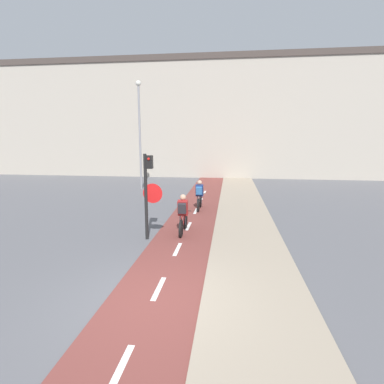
{
  "coord_description": "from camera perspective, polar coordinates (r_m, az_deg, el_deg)",
  "views": [
    {
      "loc": [
        1.58,
        -5.78,
        3.47
      ],
      "look_at": [
        0.0,
        6.59,
        1.2
      ],
      "focal_mm": 28.0,
      "sensor_mm": 36.0,
      "label": 1
    }
  ],
  "objects": [
    {
      "name": "street_lamp_far",
      "position": [
        20.65,
        -9.95,
        12.55
      ],
      "size": [
        0.36,
        0.36,
        7.12
      ],
      "color": "gray",
      "rests_on": "ground_plane"
    },
    {
      "name": "bike_lane",
      "position": [
        6.92,
        -7.36,
        -19.73
      ],
      "size": [
        2.05,
        60.0,
        0.02
      ],
      "color": "brown",
      "rests_on": "ground_plane"
    },
    {
      "name": "cyclist_far",
      "position": [
        14.51,
        1.43,
        -0.68
      ],
      "size": [
        0.46,
        1.65,
        1.45
      ],
      "color": "black",
      "rests_on": "ground_plane"
    },
    {
      "name": "sidewalk_strip",
      "position": [
        6.76,
        12.51,
        -20.58
      ],
      "size": [
        2.4,
        60.0,
        0.05
      ],
      "color": "gray",
      "rests_on": "ground_plane"
    },
    {
      "name": "ground_plane",
      "position": [
        6.92,
        -7.37,
        -19.84
      ],
      "size": [
        120.0,
        120.0,
        0.0
      ],
      "primitive_type": "plane",
      "color": "#5B5B60"
    },
    {
      "name": "cyclist_near",
      "position": [
        10.93,
        -1.73,
        -4.35
      ],
      "size": [
        0.46,
        1.68,
        1.46
      ],
      "color": "black",
      "rests_on": "ground_plane"
    },
    {
      "name": "traffic_light_pole",
      "position": [
        10.17,
        -8.34,
        0.94
      ],
      "size": [
        0.67,
        0.25,
        2.94
      ],
      "color": "black",
      "rests_on": "ground_plane"
    },
    {
      "name": "building_row_background",
      "position": [
        28.55,
        4.22,
        13.69
      ],
      "size": [
        60.0,
        5.2,
        10.32
      ],
      "color": "#B2A899",
      "rests_on": "ground_plane"
    }
  ]
}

